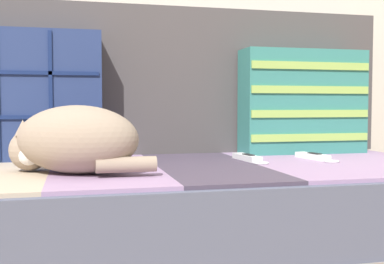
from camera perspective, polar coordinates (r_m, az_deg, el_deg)
couch at (r=1.48m, az=-4.44°, el=-10.80°), size 1.90×0.87×0.36m
sofa_backrest at (r=1.80m, az=-6.38°, el=6.04°), size 1.86×0.14×0.53m
throw_pillow_quilted at (r=1.64m, az=-19.03°, el=4.13°), size 0.47×0.14×0.42m
throw_pillow_striped at (r=1.83m, az=12.99°, el=3.50°), size 0.46×0.14×0.38m
sleeping_cat at (r=1.28m, az=-14.02°, el=-1.06°), size 0.39×0.35×0.18m
game_remote_near at (r=1.63m, az=14.26°, el=-2.85°), size 0.07×0.20×0.02m
game_remote_far at (r=1.55m, az=6.64°, el=-3.06°), size 0.06×0.20×0.02m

